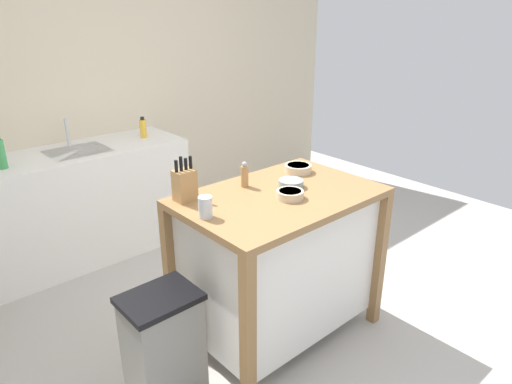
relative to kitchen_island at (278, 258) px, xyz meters
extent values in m
plane|color=#ADA8A0|center=(-0.08, -0.10, -0.52)|extent=(6.26, 6.26, 0.00)
cube|color=beige|center=(-0.08, 2.08, 0.78)|extent=(5.26, 0.10, 2.60)
cube|color=olive|center=(0.00, 0.00, 0.39)|extent=(1.12, 0.75, 0.04)
cube|color=white|center=(0.00, 0.00, -0.02)|extent=(1.02, 0.65, 0.79)
cube|color=olive|center=(-0.53, -0.34, -0.07)|extent=(0.06, 0.06, 0.89)
cube|color=olive|center=(0.53, -0.34, -0.07)|extent=(0.06, 0.06, 0.89)
cube|color=olive|center=(-0.53, 0.34, -0.07)|extent=(0.06, 0.06, 0.89)
cube|color=olive|center=(0.53, 0.34, -0.07)|extent=(0.06, 0.06, 0.89)
cube|color=#AD7F4C|center=(-0.44, 0.27, 0.50)|extent=(0.11, 0.09, 0.17)
cylinder|color=black|center=(-0.49, 0.27, 0.61)|extent=(0.02, 0.02, 0.06)
cylinder|color=black|center=(-0.46, 0.27, 0.62)|extent=(0.02, 0.02, 0.08)
cylinder|color=black|center=(-0.43, 0.27, 0.61)|extent=(0.02, 0.02, 0.06)
cylinder|color=black|center=(-0.40, 0.27, 0.61)|extent=(0.02, 0.02, 0.07)
cylinder|color=gray|center=(0.12, 0.03, 0.43)|extent=(0.14, 0.14, 0.04)
cylinder|color=#49555B|center=(0.12, 0.03, 0.45)|extent=(0.12, 0.12, 0.01)
cylinder|color=beige|center=(0.00, -0.08, 0.43)|extent=(0.15, 0.15, 0.04)
cylinder|color=gray|center=(0.00, -0.08, 0.45)|extent=(0.12, 0.12, 0.01)
cylinder|color=beige|center=(0.34, 0.18, 0.43)|extent=(0.17, 0.17, 0.05)
cylinder|color=gray|center=(0.34, 0.18, 0.46)|extent=(0.14, 0.14, 0.01)
cylinder|color=silver|center=(-0.49, 0.02, 0.46)|extent=(0.07, 0.07, 0.11)
cylinder|color=#AD7F4C|center=(-0.07, 0.22, 0.47)|extent=(0.04, 0.04, 0.12)
sphere|color=#99999E|center=(-0.07, 0.22, 0.54)|extent=(0.03, 0.03, 0.03)
cube|color=slate|center=(-0.80, -0.02, -0.22)|extent=(0.34, 0.26, 0.60)
cube|color=black|center=(-0.80, -0.02, 0.10)|extent=(0.36, 0.28, 0.03)
cube|color=white|center=(-0.47, 1.73, -0.08)|extent=(1.61, 0.60, 0.88)
cube|color=silver|center=(-0.47, 1.71, 0.35)|extent=(0.44, 0.36, 0.03)
cylinder|color=#B7BCC1|center=(-0.47, 1.87, 0.47)|extent=(0.02, 0.02, 0.22)
cylinder|color=green|center=(-1.00, 1.64, 0.46)|extent=(0.06, 0.06, 0.20)
cylinder|color=yellow|center=(0.10, 1.72, 0.44)|extent=(0.05, 0.05, 0.15)
cylinder|color=black|center=(0.10, 1.72, 0.53)|extent=(0.03, 0.03, 0.02)
camera|label=1|loc=(-1.66, -1.68, 1.38)|focal=32.13mm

